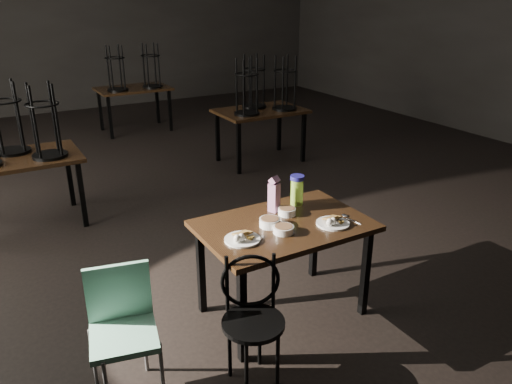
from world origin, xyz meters
TOP-DOWN VIEW (x-y plane):
  - main_table at (-0.64, -2.01)m, footprint 1.20×0.80m
  - plate_left at (-1.03, -2.10)m, footprint 0.24×0.24m
  - plate_right at (-0.36, -2.20)m, footprint 0.24×0.24m
  - bowl_near at (-0.76, -2.00)m, footprint 0.15×0.15m
  - bowl_far at (-0.55, -1.90)m, footprint 0.13×0.13m
  - bowl_big at (-0.73, -2.14)m, footprint 0.14×0.14m
  - juice_carton at (-0.59, -1.80)m, footprint 0.09×0.09m
  - water_bottle at (-0.37, -1.77)m, footprint 0.14×0.14m
  - spoon at (-0.19, -2.15)m, footprint 0.05×0.20m
  - bentwood_chair at (-1.17, -2.48)m, footprint 0.43×0.43m
  - school_chair at (-1.89, -2.21)m, footprint 0.45×0.45m
  - bg_table_left at (-2.16, 0.60)m, footprint 1.20×0.80m
  - bg_table_right at (1.06, 1.20)m, footprint 1.20×0.80m
  - bg_table_far at (0.04, 3.74)m, footprint 1.20×0.80m

SIDE VIEW (x-z plane):
  - bentwood_chair at x=-1.17m, z-range 0.08..0.89m
  - school_chair at x=-1.89m, z-range 0.08..0.90m
  - main_table at x=-0.64m, z-range 0.30..1.05m
  - bg_table_far at x=0.04m, z-range 0.01..1.49m
  - spoon at x=-0.19m, z-range 0.75..0.76m
  - plate_right at x=-0.36m, z-range 0.73..0.81m
  - plate_left at x=-1.03m, z-range 0.73..0.81m
  - bowl_big at x=-0.73m, z-range 0.75..0.80m
  - bg_table_right at x=1.06m, z-range 0.04..1.52m
  - bowl_far at x=-0.55m, z-range 0.75..0.80m
  - bowl_near at x=-0.76m, z-range 0.75..0.81m
  - bg_table_left at x=-2.16m, z-range 0.06..1.54m
  - water_bottle at x=-0.37m, z-range 0.75..0.99m
  - juice_carton at x=-0.59m, z-range 0.74..1.02m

